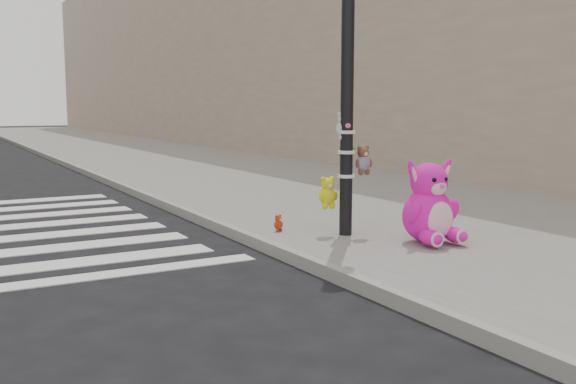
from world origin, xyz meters
TOP-DOWN VIEW (x-y plane):
  - ground at (0.00, 0.00)m, footprint 120.00×120.00m
  - sidewalk_near at (5.00, 10.00)m, footprint 7.00×80.00m
  - curb_edge at (1.55, 10.00)m, footprint 0.12×80.00m
  - bld_near at (10.50, 20.00)m, footprint 5.00×60.00m
  - signal_pole at (2.60, 1.82)m, footprint 0.69×0.49m
  - pink_bunny at (3.20, 0.91)m, footprint 0.72×0.76m
  - red_teddy at (1.95, 2.40)m, footprint 0.18×0.15m

SIDE VIEW (x-z plane):
  - ground at x=0.00m, z-range 0.00..0.00m
  - sidewalk_near at x=5.00m, z-range 0.00..0.14m
  - curb_edge at x=1.55m, z-range -0.01..0.15m
  - red_teddy at x=1.95m, z-range 0.14..0.36m
  - pink_bunny at x=3.20m, z-range 0.05..1.06m
  - signal_pole at x=2.60m, z-range -0.22..3.78m
  - bld_near at x=10.50m, z-range 0.00..10.00m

